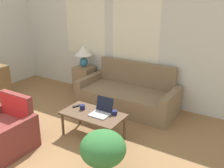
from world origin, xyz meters
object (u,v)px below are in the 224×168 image
tv_remote (77,106)px  potted_plant (103,149)px  armchair (4,133)px  laptop (102,111)px  cup_yellow (114,113)px  coffee_table (93,116)px  table_lamp (83,53)px  cup_navy (82,107)px  couch (129,95)px

tv_remote → potted_plant: potted_plant is taller
armchair → tv_remote: armchair is taller
laptop → cup_yellow: 0.22m
coffee_table → cup_yellow: 0.37m
armchair → potted_plant: size_ratio=1.32×
cup_yellow → potted_plant: potted_plant is taller
table_lamp → potted_plant: 3.08m
armchair → cup_navy: armchair is taller
cup_navy → cup_yellow: size_ratio=0.97×
laptop → cup_yellow: bearing=25.5°
armchair → cup_yellow: bearing=41.2°
armchair → table_lamp: size_ratio=1.70×
cup_yellow → potted_plant: 0.94m
table_lamp → coffee_table: (1.35, -1.53, -0.60)m
armchair → table_lamp: (-0.36, 2.53, 0.72)m
couch → armchair: size_ratio=2.40×
cup_navy → laptop: bearing=4.5°
table_lamp → potted_plant: bearing=-48.0°
couch → coffee_table: size_ratio=1.94×
cup_navy → tv_remote: bearing=167.3°
table_lamp → laptop: 2.14m
coffee_table → laptop: (0.13, 0.06, 0.11)m
couch → table_lamp: size_ratio=4.08×
laptop → cup_navy: laptop is taller
tv_remote → cup_navy: bearing=-12.7°
armchair → cup_yellow: armchair is taller
laptop → cup_yellow: size_ratio=3.45×
couch → cup_yellow: (0.38, -1.21, 0.21)m
cup_yellow → armchair: bearing=-138.8°
cup_navy → potted_plant: (0.92, -0.75, -0.08)m
cup_navy → potted_plant: potted_plant is taller
cup_yellow → coffee_table: bearing=-154.7°
laptop → potted_plant: size_ratio=0.49×
couch → laptop: 1.34m
laptop → tv_remote: 0.53m
coffee_table → cup_navy: size_ratio=11.90×
table_lamp → cup_navy: (1.10, -1.49, -0.51)m
cup_navy → potted_plant: bearing=-39.2°
cup_navy → armchair: bearing=-126.0°
coffee_table → laptop: size_ratio=3.33×
coffee_table → potted_plant: potted_plant is taller
tv_remote → couch: bearing=75.0°
cup_yellow → tv_remote: cup_yellow is taller
coffee_table → armchair: bearing=-134.8°
laptop → cup_yellow: laptop is taller
armchair → coffee_table: bearing=45.2°
laptop → tv_remote: laptop is taller
laptop → couch: bearing=98.0°
laptop → potted_plant: 0.96m
cup_navy → potted_plant: size_ratio=0.14×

